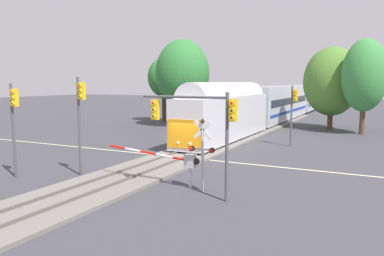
{
  "coord_description": "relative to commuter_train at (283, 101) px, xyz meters",
  "views": [
    {
      "loc": [
        12.96,
        -24.19,
        5.49
      ],
      "look_at": [
        0.01,
        1.6,
        2.0
      ],
      "focal_mm": 35.59,
      "sensor_mm": 36.0,
      "label": 1
    }
  ],
  "objects": [
    {
      "name": "crossing_gate_near",
      "position": [
        3.6,
        -38.28,
        -1.28
      ],
      "size": [
        5.73,
        0.4,
        1.92
      ],
      "color": "#B7B7BC",
      "rests_on": "ground"
    },
    {
      "name": "road_centre_stripe",
      "position": [
        -0.0,
        -31.28,
        -2.72
      ],
      "size": [
        44.0,
        0.2,
        0.01
      ],
      "color": "beige",
      "rests_on": "ground"
    },
    {
      "name": "traffic_signal_far_side",
      "position": [
        6.19,
        -22.84,
        0.75
      ],
      "size": [
        0.53,
        0.38,
        5.18
      ],
      "color": "#4C4C51",
      "rests_on": "ground"
    },
    {
      "name": "oak_far_right",
      "position": [
        11.11,
        -11.8,
        3.44
      ],
      "size": [
        4.59,
        4.59,
        9.98
      ],
      "color": "#4C3828",
      "rests_on": "ground"
    },
    {
      "name": "railway_track",
      "position": [
        -0.0,
        -31.28,
        -2.63
      ],
      "size": [
        4.4,
        80.0,
        0.32
      ],
      "color": "slate",
      "rests_on": "ground"
    },
    {
      "name": "crossing_signal_mast",
      "position": [
        5.06,
        -38.62,
        -0.44
      ],
      "size": [
        1.36,
        0.44,
        3.74
      ],
      "color": "#B2B2B7",
      "rests_on": "ground"
    },
    {
      "name": "ground_plane",
      "position": [
        -0.0,
        -31.28,
        -2.72
      ],
      "size": [
        220.0,
        220.0,
        0.0
      ],
      "primitive_type": "plane",
      "color": "#3D3D42"
    },
    {
      "name": "traffic_signal_median",
      "position": [
        -2.71,
        -38.73,
        1.15
      ],
      "size": [
        0.53,
        0.38,
        5.79
      ],
      "color": "#4C4C51",
      "rests_on": "ground"
    },
    {
      "name": "traffic_signal_near_left",
      "position": [
        -5.75,
        -40.81,
        0.91
      ],
      "size": [
        0.53,
        0.38,
        5.42
      ],
      "color": "#4C4C51",
      "rests_on": "ground"
    },
    {
      "name": "traffic_signal_near_right",
      "position": [
        5.4,
        -39.56,
        1.08
      ],
      "size": [
        4.93,
        0.38,
        5.04
      ],
      "color": "#4C4C51",
      "rests_on": "ground"
    },
    {
      "name": "elm_centre_background",
      "position": [
        7.54,
        -8.72,
        2.84
      ],
      "size": [
        6.37,
        6.37,
        9.55
      ],
      "color": "#4C3828",
      "rests_on": "ground"
    },
    {
      "name": "oak_behind_train",
      "position": [
        -9.33,
        -13.72,
        3.8
      ],
      "size": [
        6.64,
        6.64,
        10.71
      ],
      "color": "brown",
      "rests_on": "ground"
    },
    {
      "name": "commuter_train",
      "position": [
        0.0,
        0.0,
        0.0
      ],
      "size": [
        3.04,
        65.82,
        5.16
      ],
      "color": "silver",
      "rests_on": "railway_track"
    },
    {
      "name": "pine_left_background",
      "position": [
        -14.45,
        -9.66,
        3.38
      ],
      "size": [
        4.45,
        4.45,
        8.86
      ],
      "color": "#4C3828",
      "rests_on": "ground"
    }
  ]
}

